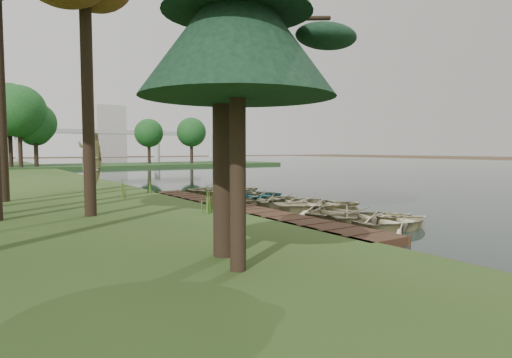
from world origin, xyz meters
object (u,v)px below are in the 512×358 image
boardwalk (237,210)px  rowboat_0 (395,219)px  rowboat_2 (338,210)px  stored_rowboat (94,184)px  rowboat_1 (373,215)px

boardwalk → rowboat_0: size_ratio=5.17×
rowboat_2 → rowboat_0: bearing=167.4°
rowboat_2 → stored_rowboat: size_ratio=0.91×
boardwalk → rowboat_1: (2.58, -5.11, 0.22)m
rowboat_1 → stored_rowboat: bearing=42.5°
rowboat_2 → stored_rowboat: stored_rowboat is taller
rowboat_1 → stored_rowboat: stored_rowboat is taller
rowboat_2 → stored_rowboat: 15.52m
rowboat_0 → stored_rowboat: 18.05m
rowboat_0 → rowboat_1: size_ratio=1.00×
rowboat_0 → stored_rowboat: (-5.80, 17.09, 0.28)m
stored_rowboat → rowboat_2: bearing=-115.7°
rowboat_0 → rowboat_2: bearing=4.4°
boardwalk → stored_rowboat: size_ratio=4.76×
rowboat_2 → stored_rowboat: bearing=9.0°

